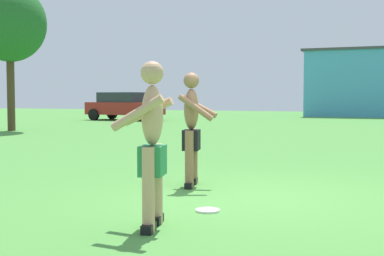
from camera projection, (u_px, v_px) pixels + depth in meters
name	position (u px, v px, depth m)	size (l,w,h in m)	color
ground_plane	(253.00, 197.00, 7.25)	(80.00, 80.00, 0.00)	#4C8E3D
player_near	(152.00, 140.00, 5.52)	(0.68, 0.66, 1.74)	black
player_in_black	(192.00, 126.00, 8.11)	(0.67, 0.68, 1.73)	black
frisbee	(208.00, 210.00, 6.36)	(0.30, 0.30, 0.03)	white
car_red_far_end	(124.00, 106.00, 30.31)	(4.40, 2.24, 1.58)	maroon
tree_behind_players	(9.00, 24.00, 20.85)	(2.85, 2.85, 5.73)	#4C3823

